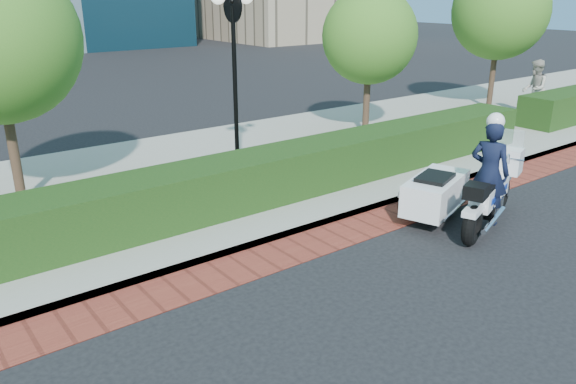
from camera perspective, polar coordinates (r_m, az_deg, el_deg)
ground at (r=9.09m, az=7.49°, el=-8.78°), size 120.00×120.00×0.00m
brick_strip at (r=10.07m, az=1.49°, el=-5.57°), size 60.00×1.00×0.01m
sidewalk at (r=13.59m, az=-10.47°, el=1.27°), size 60.00×8.00×0.15m
hedge_main at (r=11.42m, az=-5.09°, el=0.98°), size 18.00×1.20×1.00m
lamppost at (r=12.77m, az=-5.49°, el=13.60°), size 1.02×0.70×4.21m
tree_c at (r=17.23m, az=8.29°, el=15.38°), size 2.80×2.80×4.30m
tree_d at (r=22.29m, az=20.75°, el=16.78°), size 3.40×3.40×5.16m
police_motorcycle at (r=11.30m, az=17.74°, el=0.56°), size 2.86×2.08×2.27m
pedestrian at (r=21.26m, az=23.74°, el=9.56°), size 1.21×1.15×1.97m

